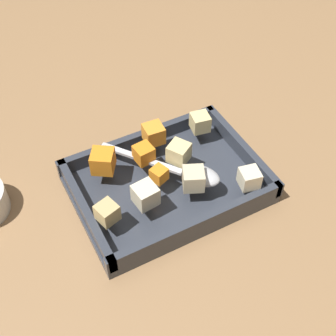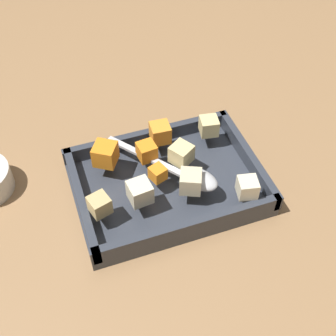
# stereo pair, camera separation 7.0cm
# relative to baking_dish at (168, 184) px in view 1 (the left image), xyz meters

# --- Properties ---
(ground_plane) EXTENTS (4.00, 4.00, 0.00)m
(ground_plane) POSITION_rel_baking_dish_xyz_m (0.00, 0.01, -0.01)
(ground_plane) COLOR #936D47
(baking_dish) EXTENTS (0.29, 0.21, 0.04)m
(baking_dish) POSITION_rel_baking_dish_xyz_m (0.00, 0.00, 0.00)
(baking_dish) COLOR #333842
(baking_dish) RESTS_ON ground_plane
(carrot_chunk_near_right) EXTENTS (0.05, 0.05, 0.03)m
(carrot_chunk_near_right) POSITION_rel_baking_dish_xyz_m (0.08, -0.05, 0.05)
(carrot_chunk_near_right) COLOR orange
(carrot_chunk_near_right) RESTS_ON baking_dish
(carrot_chunk_back_center) EXTENTS (0.03, 0.03, 0.02)m
(carrot_chunk_back_center) POSITION_rel_baking_dish_xyz_m (0.02, 0.01, 0.04)
(carrot_chunk_back_center) COLOR orange
(carrot_chunk_back_center) RESTS_ON baking_dish
(carrot_chunk_rim_edge) EXTENTS (0.03, 0.03, 0.03)m
(carrot_chunk_rim_edge) POSITION_rel_baking_dish_xyz_m (0.02, -0.04, 0.04)
(carrot_chunk_rim_edge) COLOR orange
(carrot_chunk_rim_edge) RESTS_ON baking_dish
(carrot_chunk_far_right) EXTENTS (0.03, 0.03, 0.03)m
(carrot_chunk_far_right) POSITION_rel_baking_dish_xyz_m (-0.01, -0.07, 0.04)
(carrot_chunk_far_right) COLOR orange
(carrot_chunk_far_right) RESTS_ON baking_dish
(potato_chunk_far_left) EXTENTS (0.03, 0.03, 0.03)m
(potato_chunk_far_left) POSITION_rel_baking_dish_xyz_m (-0.10, 0.08, 0.04)
(potato_chunk_far_left) COLOR beige
(potato_chunk_far_left) RESTS_ON baking_dish
(potato_chunk_near_left) EXTENTS (0.03, 0.03, 0.03)m
(potato_chunk_near_left) POSITION_rel_baking_dish_xyz_m (0.12, 0.04, 0.04)
(potato_chunk_near_left) COLOR tan
(potato_chunk_near_left) RESTS_ON baking_dish
(potato_chunk_corner_ne) EXTENTS (0.03, 0.03, 0.03)m
(potato_chunk_corner_ne) POSITION_rel_baking_dish_xyz_m (-0.09, -0.06, 0.04)
(potato_chunk_corner_ne) COLOR #E0CC89
(potato_chunk_corner_ne) RESTS_ON baking_dish
(potato_chunk_front_center) EXTENTS (0.04, 0.04, 0.03)m
(potato_chunk_front_center) POSITION_rel_baking_dish_xyz_m (-0.02, 0.04, 0.04)
(potato_chunk_front_center) COLOR beige
(potato_chunk_front_center) RESTS_ON baking_dish
(potato_chunk_mid_left) EXTENTS (0.04, 0.04, 0.03)m
(potato_chunk_mid_left) POSITION_rel_baking_dish_xyz_m (0.06, 0.04, 0.04)
(potato_chunk_mid_left) COLOR beige
(potato_chunk_mid_left) RESTS_ON baking_dish
(potato_chunk_under_handle) EXTENTS (0.04, 0.04, 0.03)m
(potato_chunk_under_handle) POSITION_rel_baking_dish_xyz_m (-0.03, -0.02, 0.04)
(potato_chunk_under_handle) COLOR #E0CC89
(potato_chunk_under_handle) RESTS_ON baking_dish
(serving_spoon) EXTENTS (0.14, 0.18, 0.02)m
(serving_spoon) POSITION_rel_baking_dish_xyz_m (-0.03, 0.03, 0.04)
(serving_spoon) COLOR silver
(serving_spoon) RESTS_ON baking_dish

